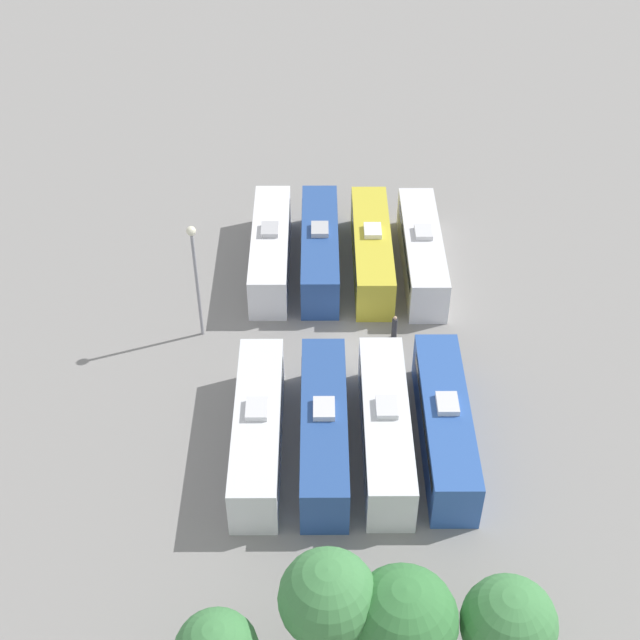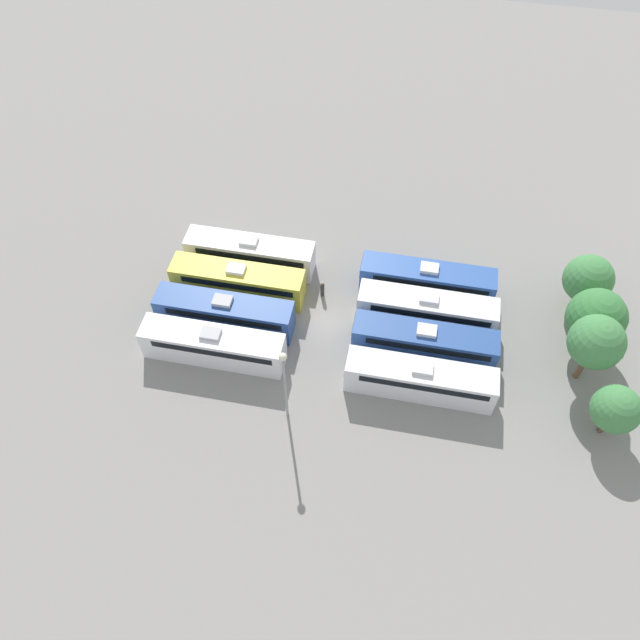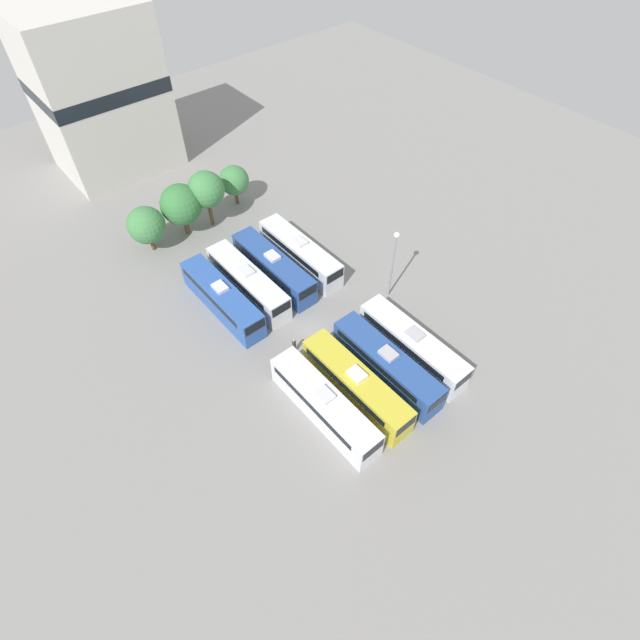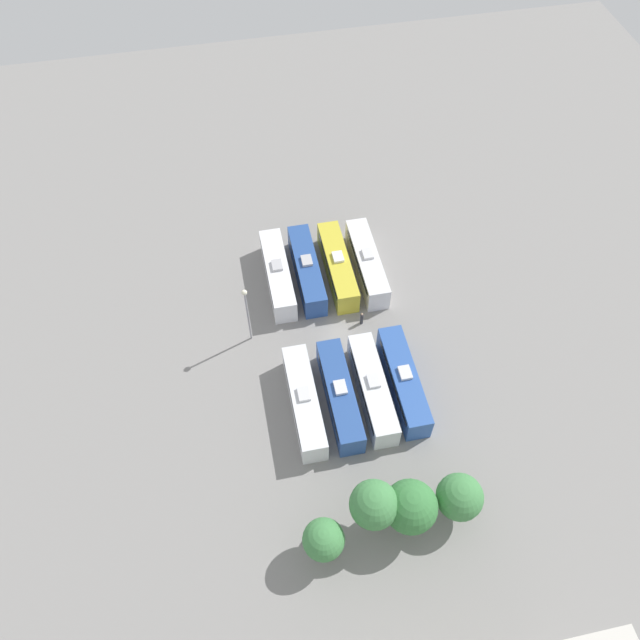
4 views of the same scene
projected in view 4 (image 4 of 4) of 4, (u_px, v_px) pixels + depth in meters
The scene contains 15 objects.
ground_plane at pixel (337, 334), 70.09m from camera, with size 125.03×125.03×0.00m, color gray.
bus_0 at pixel (367, 263), 74.05m from camera, with size 2.60×11.97×3.44m.
bus_1 at pixel (338, 266), 73.76m from camera, with size 2.60×11.97×3.44m.
bus_2 at pixel (307, 270), 73.43m from camera, with size 2.60×11.97×3.44m.
bus_3 at pixel (278, 274), 73.01m from camera, with size 2.60×11.97×3.44m.
bus_4 at pixel (404, 381), 64.56m from camera, with size 2.60×11.97×3.44m.
bus_5 at pixel (373, 389), 64.02m from camera, with size 2.60×11.97×3.44m.
bus_6 at pixel (340, 395), 63.56m from camera, with size 2.60×11.97×3.44m.
bus_7 at pixel (304, 402), 63.13m from camera, with size 2.60×11.97×3.44m.
worker_person at pixel (362, 319), 70.28m from camera, with size 0.36×0.36×1.81m.
light_pole at pixel (247, 307), 65.15m from camera, with size 0.60×0.60×8.50m.
tree_0 at pixel (460, 497), 55.49m from camera, with size 4.28×4.28×5.65m.
tree_1 at pixel (411, 507), 54.42m from camera, with size 4.83×4.83×6.47m.
tree_2 at pixel (374, 505), 53.62m from camera, with size 4.35×4.35×7.14m.
tree_3 at pixel (324, 540), 53.41m from camera, with size 3.72×3.72×5.26m.
Camera 4 is at (9.82, 38.64, 57.71)m, focal length 35.00 mm.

